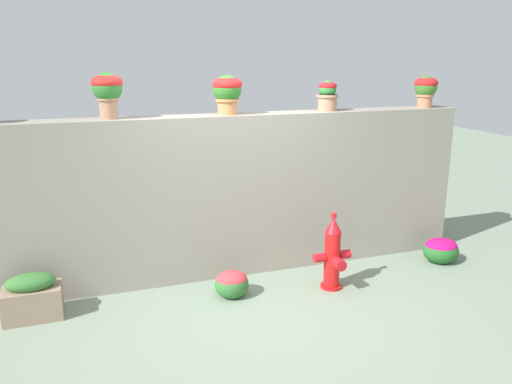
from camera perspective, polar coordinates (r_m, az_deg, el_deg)
ground_plane at (r=5.38m, az=0.00°, el=-13.09°), size 24.00×24.00×0.00m
stone_wall at (r=5.96m, az=-3.29°, el=-0.41°), size 6.02×0.41×1.91m
potted_plant_1 at (r=5.54m, az=-16.49°, el=11.11°), size 0.32×0.32×0.48m
potted_plant_2 at (r=5.77m, az=-3.28°, el=11.38°), size 0.34×0.34×0.44m
potted_plant_3 at (r=6.25m, az=8.11°, el=10.90°), size 0.27×0.27×0.36m
potted_plant_4 at (r=6.93m, az=18.67°, el=11.11°), size 0.30×0.30×0.40m
fire_hydrant at (r=5.73m, az=8.67°, el=-7.08°), size 0.44×0.35×0.88m
flower_bush_left at (r=6.88m, az=20.22°, el=-6.10°), size 0.46×0.41×0.32m
flower_bush_right at (r=5.58m, az=-2.76°, el=-10.24°), size 0.37×0.34×0.30m
planter_box at (r=5.58m, az=-24.01°, el=-10.83°), size 0.56×0.32×0.48m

